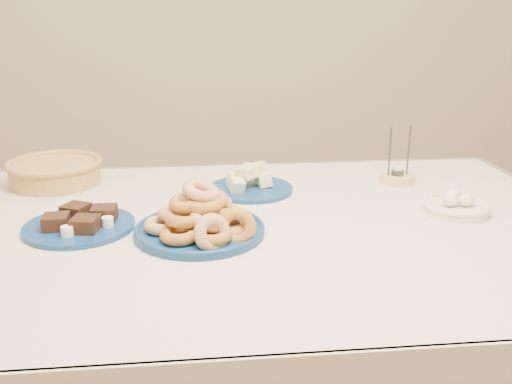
% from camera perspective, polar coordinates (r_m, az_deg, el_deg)
% --- Properties ---
extents(dining_table, '(1.71, 1.11, 0.75)m').
position_cam_1_polar(dining_table, '(1.44, -0.21, -7.17)').
color(dining_table, brown).
rests_on(dining_table, ground).
extents(donut_platter, '(0.40, 0.40, 0.14)m').
position_cam_1_polar(donut_platter, '(1.33, -5.50, -2.81)').
color(donut_platter, navy).
rests_on(donut_platter, dining_table).
extents(melon_plate, '(0.25, 0.25, 0.08)m').
position_cam_1_polar(melon_plate, '(1.64, -0.63, 0.86)').
color(melon_plate, navy).
rests_on(melon_plate, dining_table).
extents(brownie_plate, '(0.30, 0.30, 0.05)m').
position_cam_1_polar(brownie_plate, '(1.43, -17.22, -3.01)').
color(brownie_plate, navy).
rests_on(brownie_plate, dining_table).
extents(wicker_basket, '(0.36, 0.36, 0.07)m').
position_cam_1_polar(wicker_basket, '(1.80, -19.45, 1.99)').
color(wicker_basket, olive).
rests_on(wicker_basket, dining_table).
extents(candle_holder, '(0.11, 0.11, 0.17)m').
position_cam_1_polar(candle_holder, '(1.77, 13.93, 1.44)').
color(candle_holder, tan).
rests_on(candle_holder, dining_table).
extents(egg_bowl, '(0.19, 0.19, 0.06)m').
position_cam_1_polar(egg_bowl, '(1.56, 19.33, -1.33)').
color(egg_bowl, silver).
rests_on(egg_bowl, dining_table).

